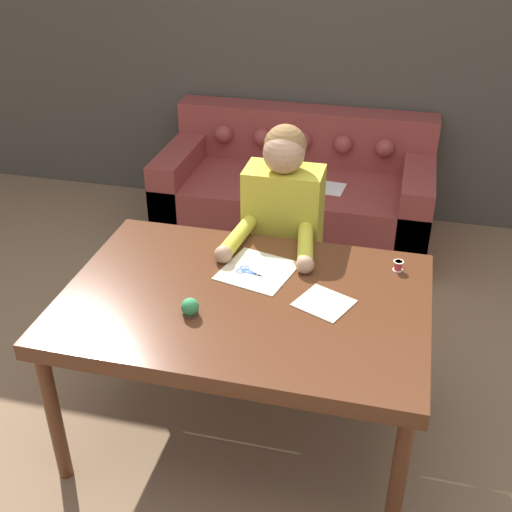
# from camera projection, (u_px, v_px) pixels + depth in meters

# --- Properties ---
(ground_plane) EXTENTS (16.00, 16.00, 0.00)m
(ground_plane) POSITION_uv_depth(u_px,v_px,m) (254.00, 420.00, 3.01)
(ground_plane) COLOR #846647
(wall_back) EXTENTS (8.00, 0.06, 2.60)m
(wall_back) POSITION_uv_depth(u_px,v_px,m) (337.00, 31.00, 4.25)
(wall_back) COLOR #474238
(wall_back) RESTS_ON ground_plane
(dining_table) EXTENTS (1.47, 1.02, 0.73)m
(dining_table) POSITION_uv_depth(u_px,v_px,m) (245.00, 309.00, 2.63)
(dining_table) COLOR #562D19
(dining_table) RESTS_ON ground_plane
(couch) EXTENTS (1.80, 0.89, 0.81)m
(couch) POSITION_uv_depth(u_px,v_px,m) (296.00, 194.00, 4.43)
(couch) COLOR brown
(couch) RESTS_ON ground_plane
(person) EXTENTS (0.44, 0.62, 1.22)m
(person) POSITION_uv_depth(u_px,v_px,m) (282.00, 243.00, 3.20)
(person) COLOR #33281E
(person) RESTS_ON ground_plane
(pattern_paper_main) EXTENTS (0.35, 0.35, 0.00)m
(pattern_paper_main) POSITION_uv_depth(u_px,v_px,m) (258.00, 271.00, 2.75)
(pattern_paper_main) COLOR beige
(pattern_paper_main) RESTS_ON dining_table
(pattern_paper_offcut) EXTENTS (0.26, 0.25, 0.00)m
(pattern_paper_offcut) POSITION_uv_depth(u_px,v_px,m) (324.00, 303.00, 2.55)
(pattern_paper_offcut) COLOR beige
(pattern_paper_offcut) RESTS_ON dining_table
(scissors) EXTENTS (0.22, 0.13, 0.01)m
(scissors) POSITION_uv_depth(u_px,v_px,m) (252.00, 273.00, 2.74)
(scissors) COLOR silver
(scissors) RESTS_ON dining_table
(thread_spool) EXTENTS (0.04, 0.04, 0.05)m
(thread_spool) POSITION_uv_depth(u_px,v_px,m) (398.00, 266.00, 2.75)
(thread_spool) COLOR red
(thread_spool) RESTS_ON dining_table
(pin_cushion) EXTENTS (0.07, 0.07, 0.07)m
(pin_cushion) POSITION_uv_depth(u_px,v_px,m) (190.00, 308.00, 2.47)
(pin_cushion) COLOR #4C3828
(pin_cushion) RESTS_ON dining_table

